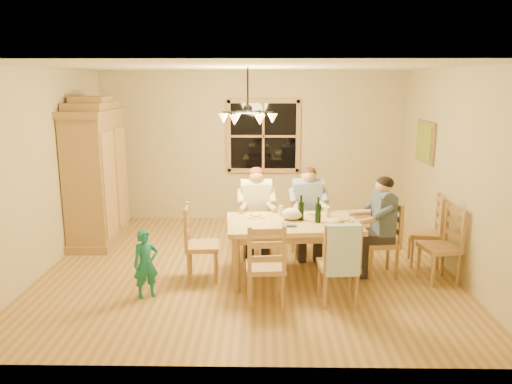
{
  "coord_description": "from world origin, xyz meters",
  "views": [
    {
      "loc": [
        0.21,
        -6.56,
        2.53
      ],
      "look_at": [
        0.1,
        0.1,
        1.04
      ],
      "focal_mm": 35.0,
      "sensor_mm": 36.0,
      "label": 1
    }
  ],
  "objects_px": {
    "dining_table": "(293,229)",
    "chair_far_right": "(307,236)",
    "chair_end_right": "(380,253)",
    "wine_bottle_b": "(318,210)",
    "chandelier": "(248,116)",
    "adult_slate_man": "(382,214)",
    "chair_spare_front": "(438,259)",
    "adult_woman": "(256,201)",
    "adult_plaid_man": "(308,200)",
    "chair_spare_back": "(423,243)",
    "chair_end_left": "(203,257)",
    "chair_far_left": "(256,237)",
    "chair_near_left": "(265,279)",
    "chair_near_right": "(338,277)",
    "wine_bottle_a": "(301,208)",
    "child": "(146,264)",
    "armoire": "(97,177)"
  },
  "relations": [
    {
      "from": "chair_near_left",
      "to": "chair_spare_back",
      "type": "distance_m",
      "value": 2.58
    },
    {
      "from": "chair_end_right",
      "to": "adult_woman",
      "type": "bearing_deg",
      "value": 63.43
    },
    {
      "from": "chair_far_right",
      "to": "adult_woman",
      "type": "distance_m",
      "value": 0.92
    },
    {
      "from": "wine_bottle_a",
      "to": "chair_spare_front",
      "type": "distance_m",
      "value": 1.87
    },
    {
      "from": "adult_woman",
      "to": "adult_slate_man",
      "type": "bearing_deg",
      "value": 153.43
    },
    {
      "from": "chair_end_right",
      "to": "child",
      "type": "height_order",
      "value": "chair_end_right"
    },
    {
      "from": "child",
      "to": "chair_near_right",
      "type": "bearing_deg",
      "value": -31.5
    },
    {
      "from": "armoire",
      "to": "chair_far_left",
      "type": "bearing_deg",
      "value": -15.85
    },
    {
      "from": "adult_plaid_man",
      "to": "adult_slate_man",
      "type": "relative_size",
      "value": 1.0
    },
    {
      "from": "armoire",
      "to": "dining_table",
      "type": "height_order",
      "value": "armoire"
    },
    {
      "from": "chair_spare_front",
      "to": "wine_bottle_a",
      "type": "bearing_deg",
      "value": 73.02
    },
    {
      "from": "chair_far_left",
      "to": "chair_spare_back",
      "type": "relative_size",
      "value": 1.0
    },
    {
      "from": "wine_bottle_a",
      "to": "chair_spare_back",
      "type": "bearing_deg",
      "value": 13.98
    },
    {
      "from": "chandelier",
      "to": "chair_end_right",
      "type": "relative_size",
      "value": 0.78
    },
    {
      "from": "chair_near_left",
      "to": "chair_near_right",
      "type": "height_order",
      "value": "same"
    },
    {
      "from": "child",
      "to": "chair_end_right",
      "type": "bearing_deg",
      "value": -14.51
    },
    {
      "from": "dining_table",
      "to": "chair_far_right",
      "type": "relative_size",
      "value": 1.78
    },
    {
      "from": "adult_slate_man",
      "to": "chair_spare_back",
      "type": "xyz_separation_m",
      "value": [
        0.7,
        0.41,
        -0.54
      ]
    },
    {
      "from": "chair_end_left",
      "to": "wine_bottle_a",
      "type": "bearing_deg",
      "value": 92.44
    },
    {
      "from": "chandelier",
      "to": "chair_end_left",
      "type": "height_order",
      "value": "chandelier"
    },
    {
      "from": "chair_end_left",
      "to": "adult_woman",
      "type": "height_order",
      "value": "adult_woman"
    },
    {
      "from": "child",
      "to": "wine_bottle_a",
      "type": "bearing_deg",
      "value": -7.92
    },
    {
      "from": "chair_near_right",
      "to": "wine_bottle_b",
      "type": "bearing_deg",
      "value": 98.4
    },
    {
      "from": "dining_table",
      "to": "chair_far_left",
      "type": "relative_size",
      "value": 1.78
    },
    {
      "from": "chair_far_right",
      "to": "chair_end_left",
      "type": "distance_m",
      "value": 1.69
    },
    {
      "from": "dining_table",
      "to": "chair_far_right",
      "type": "distance_m",
      "value": 0.93
    },
    {
      "from": "chair_far_right",
      "to": "wine_bottle_a",
      "type": "distance_m",
      "value": 0.99
    },
    {
      "from": "chair_far_left",
      "to": "adult_slate_man",
      "type": "distance_m",
      "value": 1.86
    },
    {
      "from": "chandelier",
      "to": "chair_spare_front",
      "type": "bearing_deg",
      "value": -11.19
    },
    {
      "from": "adult_plaid_man",
      "to": "chair_spare_back",
      "type": "height_order",
      "value": "adult_plaid_man"
    },
    {
      "from": "chair_near_left",
      "to": "chair_spare_back",
      "type": "xyz_separation_m",
      "value": [
        2.22,
        1.33,
        0.0
      ]
    },
    {
      "from": "adult_woman",
      "to": "wine_bottle_b",
      "type": "height_order",
      "value": "adult_woman"
    },
    {
      "from": "chandelier",
      "to": "adult_slate_man",
      "type": "xyz_separation_m",
      "value": [
        1.75,
        -0.27,
        -1.24
      ]
    },
    {
      "from": "chair_near_left",
      "to": "chair_end_left",
      "type": "relative_size",
      "value": 1.0
    },
    {
      "from": "chair_far_left",
      "to": "chair_near_left",
      "type": "xyz_separation_m",
      "value": [
        0.13,
        -1.59,
        0.0
      ]
    },
    {
      "from": "adult_slate_man",
      "to": "chair_near_right",
      "type": "bearing_deg",
      "value": 136.74
    },
    {
      "from": "dining_table",
      "to": "chair_end_left",
      "type": "distance_m",
      "value": 1.22
    },
    {
      "from": "adult_plaid_man",
      "to": "chair_near_right",
      "type": "bearing_deg",
      "value": 93.37
    },
    {
      "from": "chair_end_right",
      "to": "wine_bottle_b",
      "type": "height_order",
      "value": "wine_bottle_b"
    },
    {
      "from": "dining_table",
      "to": "chair_spare_front",
      "type": "relative_size",
      "value": 1.78
    },
    {
      "from": "adult_plaid_man",
      "to": "chair_spare_back",
      "type": "relative_size",
      "value": 0.88
    },
    {
      "from": "chair_end_left",
      "to": "armoire",
      "type": "bearing_deg",
      "value": -135.04
    },
    {
      "from": "chair_end_right",
      "to": "adult_woman",
      "type": "relative_size",
      "value": 1.13
    },
    {
      "from": "chair_end_left",
      "to": "chair_spare_back",
      "type": "xyz_separation_m",
      "value": [
        3.03,
        0.59,
        0.0
      ]
    },
    {
      "from": "chair_spare_front",
      "to": "chair_end_right",
      "type": "bearing_deg",
      "value": 61.89
    },
    {
      "from": "adult_slate_man",
      "to": "chair_spare_back",
      "type": "height_order",
      "value": "adult_slate_man"
    },
    {
      "from": "chair_far_left",
      "to": "chair_end_left",
      "type": "relative_size",
      "value": 1.0
    },
    {
      "from": "wine_bottle_a",
      "to": "adult_plaid_man",
      "type": "bearing_deg",
      "value": 78.35
    },
    {
      "from": "wine_bottle_b",
      "to": "chair_spare_front",
      "type": "distance_m",
      "value": 1.67
    },
    {
      "from": "armoire",
      "to": "child",
      "type": "relative_size",
      "value": 2.78
    }
  ]
}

